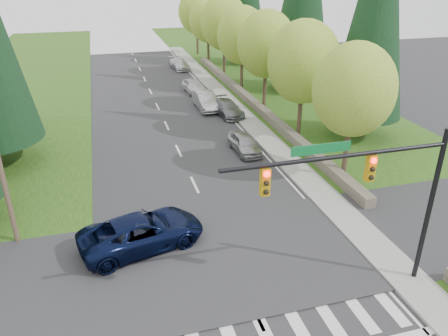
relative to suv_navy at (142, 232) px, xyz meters
name	(u,v)px	position (x,y,z in m)	size (l,w,h in m)	color
grass_east	(347,137)	(16.69, 10.05, -0.78)	(14.00, 110.00, 0.06)	#234311
cross_street	(229,258)	(3.69, -1.95, -0.81)	(120.00, 8.00, 0.10)	#28282B
sidewalk_east	(264,136)	(10.59, 12.05, -0.75)	(1.80, 80.00, 0.13)	gray
curb_east	(254,137)	(9.74, 12.05, -0.75)	(0.20, 80.00, 0.13)	gray
stone_wall_north	(251,102)	(12.29, 20.05, -0.46)	(0.70, 40.00, 0.70)	#4C4438
traffic_signal	(372,183)	(8.06, -5.45, 4.17)	(8.70, 0.37, 6.80)	black
decid_tree_0	(354,90)	(12.89, 4.05, 4.79)	(4.80, 4.80, 8.37)	#38281C
decid_tree_1	(304,62)	(12.99, 11.05, 4.99)	(5.20, 5.20, 8.80)	#38281C
decid_tree_2	(266,44)	(12.79, 18.05, 5.12)	(5.00, 5.00, 8.82)	#38281C
decid_tree_3	(242,35)	(12.89, 25.05, 4.85)	(5.00, 5.00, 8.55)	#38281C
decid_tree_4	(224,23)	(12.99, 32.05, 5.25)	(5.40, 5.40, 9.18)	#38281C
decid_tree_5	(208,20)	(12.79, 39.05, 4.72)	(4.80, 4.80, 8.30)	#38281C
decid_tree_6	(197,12)	(12.89, 46.05, 5.05)	(5.20, 5.20, 8.86)	#38281C
conifer_e_a	(378,2)	(17.69, 10.05, 8.98)	(5.44, 5.44, 17.80)	#38281C
suv_navy	(142,232)	(0.00, 0.00, 0.00)	(2.69, 5.83, 1.62)	black
parked_car_a	(245,143)	(8.19, 9.59, -0.15)	(1.55, 3.86, 1.32)	#9F9EA3
parked_car_b	(227,108)	(9.29, 17.79, -0.16)	(1.82, 4.47, 1.30)	slate
parked_car_c	(206,101)	(7.89, 20.13, -0.04)	(1.63, 4.68, 1.54)	#A6A6AB
parked_car_d	(193,86)	(7.93, 26.05, -0.15)	(1.57, 3.90, 1.33)	silver
parked_car_e	(179,64)	(8.53, 37.02, -0.16)	(1.82, 4.48, 1.30)	silver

